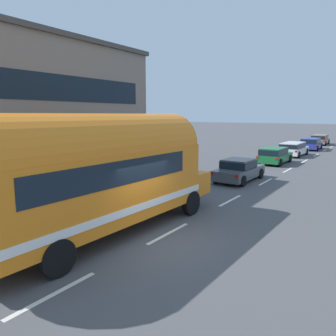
{
  "coord_description": "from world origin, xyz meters",
  "views": [
    {
      "loc": [
        6.02,
        -7.96,
        4.08
      ],
      "look_at": [
        -1.87,
        3.43,
        1.77
      ],
      "focal_mm": 34.16,
      "sensor_mm": 36.0,
      "label": 1
    }
  ],
  "objects_px": {
    "car_second": "(274,155)",
    "car_fifth": "(320,139)",
    "car_third": "(293,148)",
    "painted_bus": "(92,171)",
    "car_fourth": "(311,143)",
    "car_lead": "(239,169)"
  },
  "relations": [
    {
      "from": "car_second",
      "to": "car_third",
      "type": "xyz_separation_m",
      "value": [
        -0.01,
        6.33,
        0.02
      ]
    },
    {
      "from": "painted_bus",
      "to": "car_lead",
      "type": "height_order",
      "value": "painted_bus"
    },
    {
      "from": "car_fourth",
      "to": "car_fifth",
      "type": "bearing_deg",
      "value": 92.5
    },
    {
      "from": "painted_bus",
      "to": "car_fifth",
      "type": "distance_m",
      "value": 41.37
    },
    {
      "from": "painted_bus",
      "to": "car_second",
      "type": "bearing_deg",
      "value": 90.15
    },
    {
      "from": "car_lead",
      "to": "car_fifth",
      "type": "distance_m",
      "value": 29.61
    },
    {
      "from": "car_second",
      "to": "car_third",
      "type": "relative_size",
      "value": 0.91
    },
    {
      "from": "car_third",
      "to": "car_fifth",
      "type": "relative_size",
      "value": 1.0
    },
    {
      "from": "car_lead",
      "to": "car_third",
      "type": "relative_size",
      "value": 0.92
    },
    {
      "from": "painted_bus",
      "to": "car_lead",
      "type": "xyz_separation_m",
      "value": [
        0.21,
        11.73,
        -1.57
      ]
    },
    {
      "from": "car_second",
      "to": "car_fifth",
      "type": "relative_size",
      "value": 0.91
    },
    {
      "from": "car_second",
      "to": "car_fourth",
      "type": "distance_m",
      "value": 13.51
    },
    {
      "from": "painted_bus",
      "to": "car_fifth",
      "type": "bearing_deg",
      "value": 90.17
    },
    {
      "from": "painted_bus",
      "to": "car_second",
      "type": "xyz_separation_m",
      "value": [
        -0.05,
        20.04,
        -1.52
      ]
    },
    {
      "from": "car_lead",
      "to": "car_fourth",
      "type": "bearing_deg",
      "value": 90.0
    },
    {
      "from": "car_second",
      "to": "car_fifth",
      "type": "height_order",
      "value": "same"
    },
    {
      "from": "car_third",
      "to": "car_fourth",
      "type": "height_order",
      "value": "same"
    },
    {
      "from": "car_third",
      "to": "car_fifth",
      "type": "xyz_separation_m",
      "value": [
        -0.06,
        14.97,
        -0.0
      ]
    },
    {
      "from": "painted_bus",
      "to": "car_second",
      "type": "height_order",
      "value": "painted_bus"
    },
    {
      "from": "car_second",
      "to": "car_fourth",
      "type": "xyz_separation_m",
      "value": [
        0.27,
        13.51,
        0.01
      ]
    },
    {
      "from": "car_fifth",
      "to": "car_lead",
      "type": "bearing_deg",
      "value": -89.35
    },
    {
      "from": "painted_bus",
      "to": "car_lead",
      "type": "relative_size",
      "value": 2.48
    }
  ]
}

